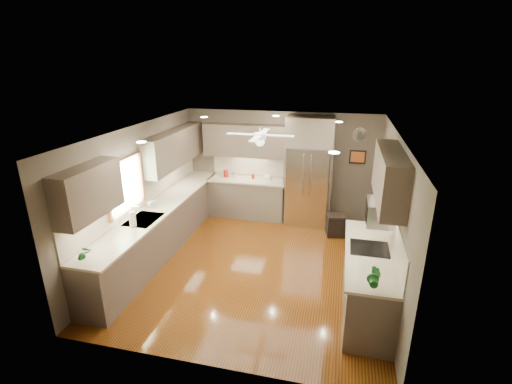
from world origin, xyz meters
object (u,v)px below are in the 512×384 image
at_px(potted_plant_left, 83,253).
at_px(paper_towel, 133,219).
at_px(stool, 335,225).
at_px(refrigerator, 308,173).
at_px(canister_d, 253,176).
at_px(soap_bottle, 151,203).
at_px(canister_a, 226,174).
at_px(potted_plant_right, 374,277).
at_px(bowl, 267,179).
at_px(canister_b, 234,175).
at_px(microwave, 381,212).

relative_size(potted_plant_left, paper_towel, 1.13).
bearing_deg(stool, refrigerator, 141.05).
distance_m(potted_plant_left, stool, 5.03).
relative_size(canister_d, soap_bottle, 0.62).
xyz_separation_m(canister_a, stool, (2.66, -0.63, -0.78)).
distance_m(soap_bottle, refrigerator, 3.48).
distance_m(canister_d, refrigerator, 1.32).
xyz_separation_m(potted_plant_left, potted_plant_right, (3.86, 0.27, 0.01)).
xyz_separation_m(canister_a, bowl, (1.03, -0.04, -0.05)).
relative_size(canister_a, potted_plant_left, 0.57).
height_order(bowl, paper_towel, paper_towel).
bearing_deg(canister_b, canister_d, 4.12).
xyz_separation_m(canister_a, canister_d, (0.67, 0.00, -0.02)).
bearing_deg(bowl, paper_towel, -119.39).
xyz_separation_m(canister_a, refrigerator, (1.97, -0.07, 0.17)).
bearing_deg(potted_plant_right, stool, 98.64).
relative_size(potted_plant_left, stool, 0.67).
distance_m(canister_a, refrigerator, 1.98).
bearing_deg(potted_plant_left, microwave, 20.55).
relative_size(canister_b, canister_d, 1.21).
height_order(bowl, stool, bowl).
distance_m(canister_b, paper_towel, 3.14).
relative_size(canister_b, paper_towel, 0.48).
bearing_deg(microwave, potted_plant_left, -159.45).
xyz_separation_m(canister_b, stool, (2.45, -0.60, -0.77)).
height_order(soap_bottle, refrigerator, refrigerator).
xyz_separation_m(canister_a, paper_towel, (-0.67, -3.05, 0.06)).
xyz_separation_m(canister_b, paper_towel, (-0.88, -3.02, 0.07)).
distance_m(canister_b, canister_d, 0.46).
bearing_deg(refrigerator, stool, -38.95).
relative_size(canister_d, potted_plant_left, 0.35).
xyz_separation_m(soap_bottle, microwave, (4.08, -0.58, 0.45)).
bearing_deg(microwave, paper_towel, -176.14).
height_order(canister_a, microwave, microwave).
relative_size(refrigerator, microwave, 4.45).
bearing_deg(paper_towel, canister_d, 66.32).
bearing_deg(soap_bottle, refrigerator, 37.67).
xyz_separation_m(potted_plant_right, bowl, (-2.14, 3.97, -0.14)).
bearing_deg(soap_bottle, stool, 24.59).
xyz_separation_m(canister_d, soap_bottle, (-1.45, -2.20, 0.03)).
distance_m(potted_plant_left, refrigerator, 4.98).
bearing_deg(potted_plant_left, paper_towel, 88.88).
bearing_deg(soap_bottle, canister_a, 70.44).
xyz_separation_m(potted_plant_left, microwave, (3.99, 1.50, 0.38)).
relative_size(potted_plant_right, stool, 0.73).
xyz_separation_m(bowl, microwave, (2.27, -2.74, 0.51)).
bearing_deg(stool, canister_d, 162.44).
distance_m(refrigerator, microwave, 3.03).
distance_m(soap_bottle, microwave, 4.15).
xyz_separation_m(bowl, refrigerator, (0.95, -0.03, 0.22)).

